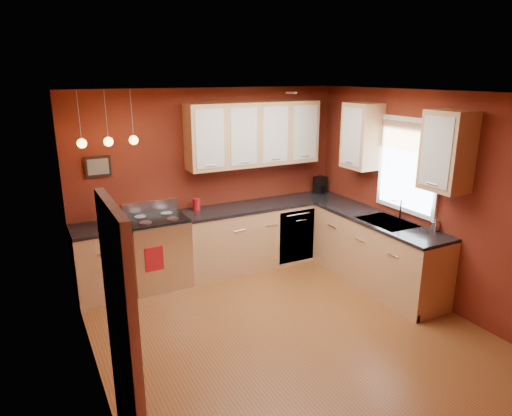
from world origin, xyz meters
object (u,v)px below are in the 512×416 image
sink (387,223)px  coffee_maker (320,185)px  soap_pump (435,225)px  red_canister (196,204)px  gas_range (158,251)px

sink → coffee_maker: sink is taller
sink → coffee_maker: size_ratio=2.68×
soap_pump → sink: bearing=114.3°
red_canister → coffee_maker: (2.11, 0.01, 0.03)m
gas_range → coffee_maker: 2.79m
gas_range → soap_pump: (2.87, -2.05, 0.54)m
gas_range → red_canister: size_ratio=6.56×
sink → soap_pump: size_ratio=4.16×
gas_range → sink: sink is taller
gas_range → sink: bearing=-29.8°
red_canister → soap_pump: 3.14m
red_canister → coffee_maker: 2.11m
coffee_maker → gas_range: bearing=166.8°
red_canister → coffee_maker: bearing=0.4°
coffee_maker → soap_pump: 2.20m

